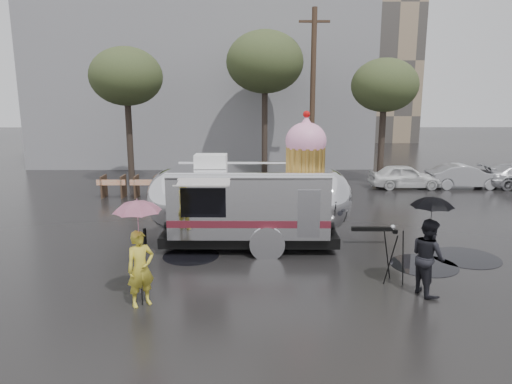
{
  "coord_description": "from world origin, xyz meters",
  "views": [
    {
      "loc": [
        -0.68,
        -10.54,
        4.5
      ],
      "look_at": [
        -0.58,
        3.0,
        1.68
      ],
      "focal_mm": 32.0,
      "sensor_mm": 36.0,
      "label": 1
    }
  ],
  "objects_px": {
    "person_left": "(141,269)",
    "tripod": "(394,252)",
    "airstream_trailer": "(253,199)",
    "person_right": "(428,257)"
  },
  "relations": [
    {
      "from": "person_left",
      "to": "tripod",
      "type": "height_order",
      "value": "person_left"
    },
    {
      "from": "person_left",
      "to": "tripod",
      "type": "relative_size",
      "value": 1.25
    },
    {
      "from": "person_left",
      "to": "person_right",
      "type": "bearing_deg",
      "value": -31.06
    },
    {
      "from": "airstream_trailer",
      "to": "person_left",
      "type": "xyz_separation_m",
      "value": [
        -2.44,
        -4.15,
        -0.63
      ]
    },
    {
      "from": "person_right",
      "to": "tripod",
      "type": "distance_m",
      "value": 0.89
    },
    {
      "from": "airstream_trailer",
      "to": "person_right",
      "type": "xyz_separation_m",
      "value": [
        4.04,
        -3.59,
        -0.58
      ]
    },
    {
      "from": "airstream_trailer",
      "to": "tripod",
      "type": "distance_m",
      "value": 4.59
    },
    {
      "from": "person_left",
      "to": "tripod",
      "type": "distance_m",
      "value": 6.03
    },
    {
      "from": "airstream_trailer",
      "to": "tripod",
      "type": "xyz_separation_m",
      "value": [
        3.46,
        -2.93,
        -0.69
      ]
    },
    {
      "from": "airstream_trailer",
      "to": "person_left",
      "type": "height_order",
      "value": "airstream_trailer"
    }
  ]
}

